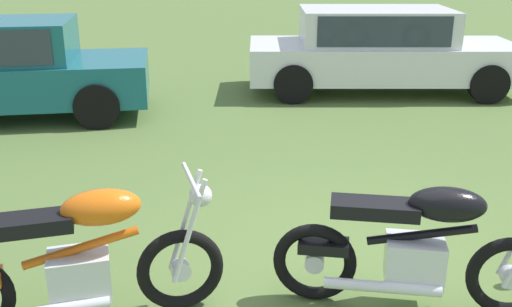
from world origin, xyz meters
name	(u,v)px	position (x,y,z in m)	size (l,w,h in m)	color
ground_plane	(379,282)	(0.00, 0.00, 0.00)	(120.00, 120.00, 0.00)	#567038
motorcycle_orange	(79,261)	(-2.19, 0.07, 0.49)	(2.02, 0.64, 1.02)	black
motorcycle_black	(416,248)	(0.07, -0.36, 0.48)	(1.82, 1.06, 1.02)	black
car_teal	(3,64)	(-3.25, 5.74, 0.80)	(4.21, 2.18, 1.43)	#19606B
car_white	(379,46)	(2.81, 5.74, 0.80)	(4.86, 2.90, 1.43)	silver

